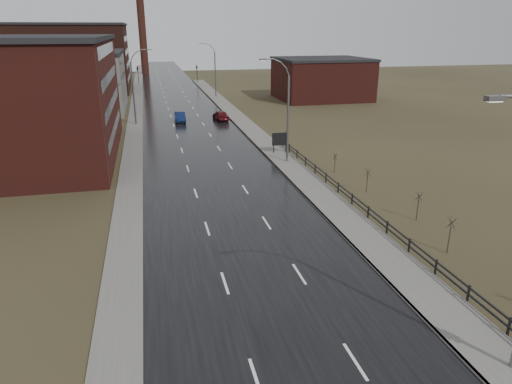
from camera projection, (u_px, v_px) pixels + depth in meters
road at (189, 125)px, 71.36m from camera, size 14.00×300.00×0.06m
sidewalk_right at (288, 164)px, 50.27m from camera, size 3.20×180.00×0.18m
curb_right at (275, 165)px, 49.95m from camera, size 0.16×180.00×0.18m
sidewalk_left at (135, 127)px, 69.58m from camera, size 2.40×260.00×0.12m
warehouse_near at (9, 99)px, 50.82m from camera, size 22.44×28.56×13.50m
warehouse_mid at (78, 81)px, 82.22m from camera, size 16.32×20.40×10.50m
warehouse_far at (71, 58)px, 107.79m from camera, size 26.52×24.48×15.50m
building_right at (321, 79)px, 96.61m from camera, size 18.36×16.32×8.50m
smokestack at (142, 25)px, 147.34m from camera, size 2.70×2.70×30.70m
streetlight_right_mid at (285, 111)px, 49.23m from camera, size 3.36×0.28×11.35m
streetlight_left at (135, 87)px, 69.57m from camera, size 3.36×0.28×11.35m
streetlight_right_far at (214, 70)px, 98.72m from camera, size 3.36×0.28×11.35m
guardrail at (372, 214)px, 35.13m from camera, size 0.10×53.05×1.10m
shrub_c at (450, 234)px, 30.13m from camera, size 0.60×0.64×2.56m
shrub_d at (418, 206)px, 35.36m from camera, size 0.56×0.59×2.35m
shrub_e at (367, 180)px, 41.56m from camera, size 0.53×0.56×2.23m
shrub_f at (335, 163)px, 47.31m from camera, size 0.49×0.52×2.07m
billboard at (280, 140)px, 54.32m from camera, size 2.02×0.17×2.59m
traffic_light_left at (137, 67)px, 123.08m from camera, size 0.58×2.73×5.30m
traffic_light_right at (197, 66)px, 126.53m from camera, size 0.58×2.73×5.30m
car_near at (180, 117)px, 73.35m from camera, size 1.71×4.73×1.55m
car_far at (221, 116)px, 74.61m from camera, size 2.32×4.90×1.62m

